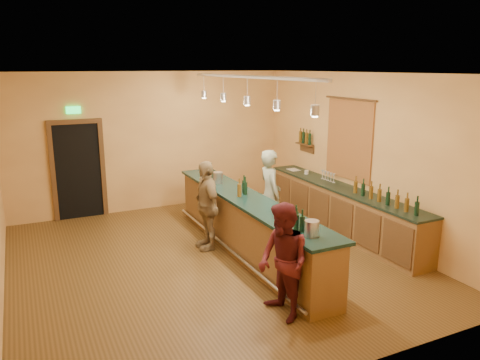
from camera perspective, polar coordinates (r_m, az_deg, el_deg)
name	(u,v)px	position (r m, az deg, el deg)	size (l,w,h in m)	color
floor	(210,260)	(8.34, -3.71, -9.70)	(7.00, 7.00, 0.00)	#533817
ceiling	(207,73)	(7.66, -4.09, 12.85)	(6.50, 7.00, 0.02)	silver
wall_back	(153,141)	(11.12, -10.61, 4.64)	(6.50, 0.02, 3.20)	#BE8447
wall_front	(336,239)	(4.89, 11.59, -7.06)	(6.50, 0.02, 3.20)	#BE8447
wall_right	(362,156)	(9.51, 14.64, 2.91)	(0.02, 7.00, 3.20)	#BE8447
doorway	(78,168)	(10.88, -19.13, 1.37)	(1.15, 0.09, 2.48)	black
tapestry	(349,140)	(9.76, 13.14, 4.75)	(0.03, 1.40, 1.60)	maroon
bottle_shelf	(305,139)	(10.95, 7.96, 4.95)	(0.17, 0.55, 0.54)	#452E14
back_counter	(342,209)	(9.73, 12.30, -3.47)	(0.60, 4.55, 1.27)	brown
tasting_bar	(247,221)	(8.40, 0.82, -5.07)	(0.73, 5.10, 1.38)	brown
pendant_track	(247,86)	(7.96, 0.88, 11.35)	(0.11, 4.60, 0.50)	silver
bartender	(270,195)	(9.10, 3.68, -1.78)	(0.64, 0.42, 1.76)	gray
customer_a	(283,262)	(6.28, 5.31, -9.95)	(0.77, 0.60, 1.59)	#59191E
customer_b	(207,205)	(8.60, -4.10, -3.08)	(0.97, 0.40, 1.66)	#997A51
bar_stool	(259,203)	(9.92, 2.29, -2.76)	(0.31, 0.31, 0.64)	#A6754B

